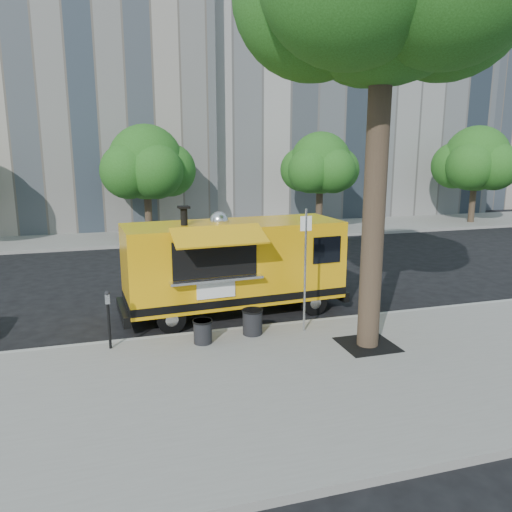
{
  "coord_description": "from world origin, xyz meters",
  "views": [
    {
      "loc": [
        -2.84,
        -12.28,
        4.54
      ],
      "look_at": [
        0.79,
        0.0,
        1.74
      ],
      "focal_mm": 35.0,
      "sensor_mm": 36.0,
      "label": 1
    }
  ],
  "objects": [
    {
      "name": "ground",
      "position": [
        0.0,
        0.0,
        0.0
      ],
      "size": [
        120.0,
        120.0,
        0.0
      ],
      "primitive_type": "plane",
      "color": "black",
      "rests_on": "ground"
    },
    {
      "name": "sidewalk",
      "position": [
        0.0,
        -4.0,
        0.07
      ],
      "size": [
        60.0,
        6.0,
        0.15
      ],
      "primitive_type": "cube",
      "color": "gray",
      "rests_on": "ground"
    },
    {
      "name": "curb",
      "position": [
        0.0,
        -0.93,
        0.07
      ],
      "size": [
        60.0,
        0.14,
        0.16
      ],
      "primitive_type": "cube",
      "color": "#999993",
      "rests_on": "ground"
    },
    {
      "name": "far_sidewalk",
      "position": [
        0.0,
        13.5,
        0.07
      ],
      "size": [
        60.0,
        5.0,
        0.15
      ],
      "primitive_type": "cube",
      "color": "gray",
      "rests_on": "ground"
    },
    {
      "name": "building_left",
      "position": [
        -8.0,
        22.0,
        12.0
      ],
      "size": [
        22.0,
        14.0,
        24.0
      ],
      "primitive_type": "cube",
      "color": "#A19586",
      "rests_on": "ground"
    },
    {
      "name": "building_mid",
      "position": [
        12.0,
        23.0,
        10.0
      ],
      "size": [
        20.0,
        14.0,
        20.0
      ],
      "primitive_type": "cube",
      "color": "#9C9692",
      "rests_on": "ground"
    },
    {
      "name": "building_right",
      "position": [
        30.0,
        24.0,
        8.0
      ],
      "size": [
        16.0,
        12.0,
        16.0
      ],
      "primitive_type": "cube",
      "color": "#A19586",
      "rests_on": "ground"
    },
    {
      "name": "tree_well",
      "position": [
        2.6,
        -2.8,
        0.15
      ],
      "size": [
        1.2,
        1.2,
        0.02
      ],
      "primitive_type": "cube",
      "color": "black",
      "rests_on": "sidewalk"
    },
    {
      "name": "far_tree_b",
      "position": [
        -1.0,
        12.7,
        3.83
      ],
      "size": [
        3.6,
        3.6,
        5.5
      ],
      "color": "#33261C",
      "rests_on": "far_sidewalk"
    },
    {
      "name": "far_tree_c",
      "position": [
        8.0,
        12.4,
        3.72
      ],
      "size": [
        3.24,
        3.24,
        5.21
      ],
      "color": "#33261C",
      "rests_on": "far_sidewalk"
    },
    {
      "name": "far_tree_d",
      "position": [
        18.0,
        12.6,
        3.89
      ],
      "size": [
        3.78,
        3.78,
        5.64
      ],
      "color": "#33261C",
      "rests_on": "far_sidewalk"
    },
    {
      "name": "sign_post",
      "position": [
        1.55,
        -1.55,
        1.85
      ],
      "size": [
        0.28,
        0.06,
        3.0
      ],
      "color": "silver",
      "rests_on": "sidewalk"
    },
    {
      "name": "parking_meter",
      "position": [
        -3.0,
        -1.35,
        0.98
      ],
      "size": [
        0.11,
        0.11,
        1.33
      ],
      "color": "black",
      "rests_on": "sidewalk"
    },
    {
      "name": "food_truck",
      "position": [
        0.32,
        0.57,
        1.43
      ],
      "size": [
        6.31,
        3.16,
        3.04
      ],
      "rotation": [
        0.0,
        0.0,
        0.07
      ],
      "color": "#F8AE0C",
      "rests_on": "ground"
    },
    {
      "name": "trash_bin_left",
      "position": [
        -0.96,
        -1.62,
        0.44
      ],
      "size": [
        0.46,
        0.46,
        0.55
      ],
      "color": "black",
      "rests_on": "sidewalk"
    },
    {
      "name": "trash_bin_right",
      "position": [
        0.28,
        -1.41,
        0.48
      ],
      "size": [
        0.51,
        0.51,
        0.61
      ],
      "color": "black",
      "rests_on": "sidewalk"
    }
  ]
}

